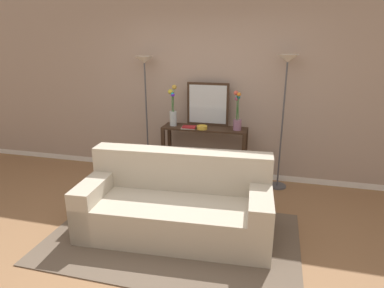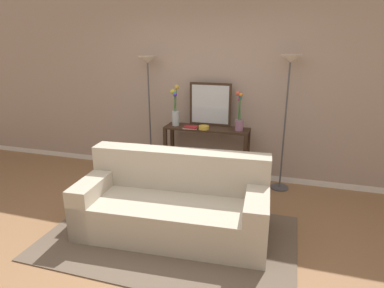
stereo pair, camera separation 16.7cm
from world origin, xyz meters
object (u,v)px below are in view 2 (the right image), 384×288
(floor_lamp_right, at_px, (288,86))
(book_stack, at_px, (191,127))
(floor_lamp_left, at_px, (148,83))
(vase_short_flowers, at_px, (239,117))
(book_row_under_console, at_px, (182,175))
(fruit_bowl, at_px, (204,127))
(console_table, at_px, (206,145))
(vase_tall_flowers, at_px, (175,110))
(wall_mirror, at_px, (210,104))
(couch, at_px, (174,205))

(floor_lamp_right, xyz_separation_m, book_stack, (-1.31, -0.17, -0.63))
(floor_lamp_left, relative_size, vase_short_flowers, 3.30)
(book_row_under_console, bearing_deg, fruit_bowl, -15.94)
(vase_short_flowers, distance_m, book_row_under_console, 1.31)
(console_table, height_order, floor_lamp_right, floor_lamp_right)
(console_table, height_order, fruit_bowl, fruit_bowl)
(book_stack, bearing_deg, vase_tall_flowers, 159.74)
(floor_lamp_right, relative_size, wall_mirror, 2.98)
(console_table, xyz_separation_m, vase_short_flowers, (0.48, -0.02, 0.46))
(fruit_bowl, bearing_deg, floor_lamp_left, 169.51)
(fruit_bowl, distance_m, book_stack, 0.20)
(wall_mirror, height_order, book_row_under_console, wall_mirror)
(wall_mirror, relative_size, book_stack, 2.86)
(book_stack, bearing_deg, floor_lamp_right, 7.54)
(floor_lamp_right, distance_m, vase_short_flowers, 0.77)
(book_stack, bearing_deg, console_table, 27.34)
(couch, distance_m, wall_mirror, 1.80)
(floor_lamp_left, xyz_separation_m, vase_tall_flowers, (0.45, -0.07, -0.37))
(vase_short_flowers, distance_m, fruit_bowl, 0.53)
(couch, bearing_deg, console_table, 90.04)
(console_table, relative_size, floor_lamp_left, 0.67)
(floor_lamp_left, xyz_separation_m, book_row_under_console, (0.55, -0.06, -1.40))
(vase_tall_flowers, height_order, book_row_under_console, vase_tall_flowers)
(couch, xyz_separation_m, book_stack, (-0.21, 1.33, 0.55))
(vase_short_flowers, bearing_deg, console_table, 177.53)
(vase_short_flowers, relative_size, book_stack, 2.52)
(floor_lamp_left, height_order, vase_short_flowers, floor_lamp_left)
(floor_lamp_left, relative_size, vase_tall_flowers, 3.06)
(floor_lamp_right, distance_m, wall_mirror, 1.14)
(book_stack, bearing_deg, floor_lamp_left, 166.51)
(floor_lamp_right, relative_size, fruit_bowl, 12.46)
(floor_lamp_right, bearing_deg, book_row_under_console, -177.54)
(couch, xyz_separation_m, fruit_bowl, (-0.02, 1.33, 0.57))
(vase_tall_flowers, xyz_separation_m, book_row_under_console, (0.09, 0.01, -1.04))
(floor_lamp_right, bearing_deg, vase_short_flowers, -172.28)
(floor_lamp_left, bearing_deg, vase_tall_flowers, -9.25)
(wall_mirror, relative_size, vase_tall_flowers, 1.05)
(floor_lamp_right, distance_m, book_row_under_console, 2.07)
(vase_short_flowers, bearing_deg, floor_lamp_left, 176.58)
(fruit_bowl, bearing_deg, vase_short_flowers, 9.92)
(floor_lamp_left, xyz_separation_m, wall_mirror, (0.95, 0.08, -0.29))
(vase_tall_flowers, relative_size, fruit_bowl, 3.98)
(vase_tall_flowers, bearing_deg, fruit_bowl, -11.68)
(console_table, bearing_deg, floor_lamp_left, 176.09)
(fruit_bowl, bearing_deg, wall_mirror, 83.88)
(fruit_bowl, bearing_deg, book_stack, -179.06)
(couch, distance_m, fruit_bowl, 1.45)
(floor_lamp_right, relative_size, vase_short_flowers, 3.38)
(console_table, distance_m, vase_short_flowers, 0.67)
(book_row_under_console, bearing_deg, book_stack, -31.93)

